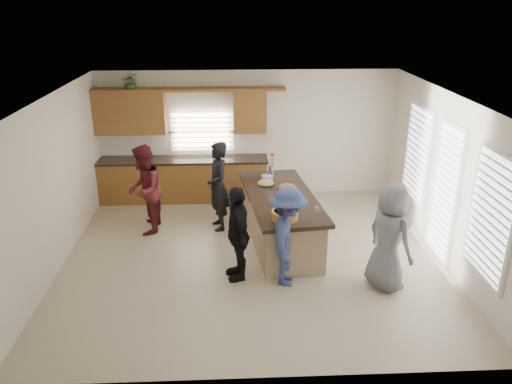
{
  "coord_description": "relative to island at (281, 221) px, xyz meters",
  "views": [
    {
      "loc": [
        -0.32,
        -7.73,
        4.28
      ],
      "look_at": [
        0.05,
        0.15,
        1.15
      ],
      "focal_mm": 35.0,
      "sensor_mm": 36.0,
      "label": 1
    }
  ],
  "objects": [
    {
      "name": "clear_cup",
      "position": [
        0.51,
        -0.78,
        0.55
      ],
      "size": [
        0.08,
        0.08,
        0.11
      ],
      "primitive_type": "cylinder",
      "color": "white",
      "rests_on": "island"
    },
    {
      "name": "woman_left_back",
      "position": [
        -1.14,
        0.71,
        0.42
      ],
      "size": [
        0.56,
        0.72,
        1.74
      ],
      "primitive_type": "imported",
      "rotation": [
        0.0,
        0.0,
        -1.32
      ],
      "color": "black",
      "rests_on": "ground"
    },
    {
      "name": "floor",
      "position": [
        -0.51,
        -0.47,
        -0.45
      ],
      "size": [
        6.5,
        6.5,
        0.0
      ],
      "primitive_type": "plane",
      "color": "tan",
      "rests_on": "ground"
    },
    {
      "name": "plate_stack",
      "position": [
        -0.19,
        0.9,
        0.52
      ],
      "size": [
        0.21,
        0.21,
        0.05
      ],
      "primitive_type": "cylinder",
      "color": "#B18FD1",
      "rests_on": "island"
    },
    {
      "name": "woman_left_front",
      "position": [
        -0.79,
        -1.14,
        0.33
      ],
      "size": [
        0.56,
        0.97,
        1.57
      ],
      "primitive_type": "imported",
      "rotation": [
        0.0,
        0.0,
        -1.37
      ],
      "color": "black",
      "rests_on": "ground"
    },
    {
      "name": "woman_right_front",
      "position": [
        1.5,
        -1.53,
        0.41
      ],
      "size": [
        0.87,
        1.0,
        1.72
      ],
      "primitive_type": "imported",
      "rotation": [
        0.0,
        0.0,
        2.04
      ],
      "color": "slate",
      "rests_on": "ground"
    },
    {
      "name": "platter_back",
      "position": [
        -0.24,
        0.55,
        0.52
      ],
      "size": [
        0.34,
        0.34,
        0.14
      ],
      "color": "black",
      "rests_on": "island"
    },
    {
      "name": "island",
      "position": [
        0.0,
        0.0,
        0.0
      ],
      "size": [
        1.46,
        2.82,
        0.95
      ],
      "rotation": [
        0.0,
        0.0,
        0.12
      ],
      "color": "tan",
      "rests_on": "ground"
    },
    {
      "name": "flower_vase",
      "position": [
        -0.08,
        1.25,
        0.72
      ],
      "size": [
        0.14,
        0.14,
        0.41
      ],
      "color": "silver",
      "rests_on": "island"
    },
    {
      "name": "platter_mid",
      "position": [
        0.14,
        0.28,
        0.52
      ],
      "size": [
        0.36,
        0.36,
        0.15
      ],
      "color": "black",
      "rests_on": "island"
    },
    {
      "name": "potted_plant",
      "position": [
        -2.93,
        2.35,
        2.14
      ],
      "size": [
        0.37,
        0.33,
        0.38
      ],
      "primitive_type": "imported",
      "rotation": [
        0.0,
        0.0,
        0.11
      ],
      "color": "#34702C",
      "rests_on": "back_cabinetry"
    },
    {
      "name": "back_cabinetry",
      "position": [
        -1.98,
        2.26,
        0.46
      ],
      "size": [
        4.08,
        0.66,
        2.46
      ],
      "color": "brown",
      "rests_on": "ground"
    },
    {
      "name": "right_wall_glazing",
      "position": [
        2.71,
        -0.61,
        0.89
      ],
      "size": [
        0.06,
        4.0,
        2.25
      ],
      "color": "white",
      "rests_on": "ground"
    },
    {
      "name": "salad_bowl",
      "position": [
        -0.04,
        -1.01,
        0.58
      ],
      "size": [
        0.42,
        0.42,
        0.14
      ],
      "color": "orange",
      "rests_on": "island"
    },
    {
      "name": "room_shell",
      "position": [
        -0.51,
        -0.47,
        1.45
      ],
      "size": [
        6.52,
        6.02,
        2.81
      ],
      "color": "silver",
      "rests_on": "ground"
    },
    {
      "name": "woman_right_back",
      "position": [
        -0.02,
        -1.34,
        0.35
      ],
      "size": [
        0.77,
        1.13,
        1.61
      ],
      "primitive_type": "imported",
      "rotation": [
        0.0,
        0.0,
        1.39
      ],
      "color": "navy",
      "rests_on": "ground"
    },
    {
      "name": "platter_front",
      "position": [
        0.03,
        -0.35,
        0.53
      ],
      "size": [
        0.45,
        0.45,
        0.18
      ],
      "color": "black",
      "rests_on": "island"
    },
    {
      "name": "woman_left_mid",
      "position": [
        -2.52,
        0.62,
        0.41
      ],
      "size": [
        0.66,
        0.84,
        1.72
      ],
      "primitive_type": "imported",
      "rotation": [
        0.0,
        0.0,
        -1.58
      ],
      "color": "maroon",
      "rests_on": "ground"
    }
  ]
}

